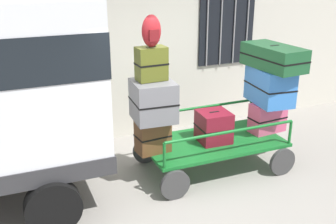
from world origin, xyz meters
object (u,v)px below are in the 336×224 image
object	(u,v)px
suitcase_left_bottom	(153,135)
suitcase_center_middle	(270,86)
suitcase_center_top	(274,57)
suitcase_midleft_bottom	(214,127)
backpack	(151,31)
luggage_cart	(213,146)
suitcase_center_bottom	(268,117)
suitcase_left_top	(151,64)
suitcase_left_middle	(153,101)

from	to	relation	value
suitcase_left_bottom	suitcase_center_middle	size ratio (longest dim) A/B	0.62
suitcase_left_bottom	suitcase_center_top	distance (m)	2.29
suitcase_midleft_bottom	suitcase_center_top	size ratio (longest dim) A/B	0.46
suitcase_left_bottom	backpack	xyz separation A→B (m)	(-0.01, -0.04, 1.55)
luggage_cart	suitcase_center_middle	size ratio (longest dim) A/B	2.68
suitcase_center_middle	suitcase_center_bottom	bearing A→B (deg)	-90.00
luggage_cart	suitcase_midleft_bottom	bearing A→B (deg)	-90.00
suitcase_center_top	backpack	bearing A→B (deg)	-179.55
suitcase_midleft_bottom	suitcase_center_middle	world-z (taller)	suitcase_center_middle
suitcase_midleft_bottom	suitcase_center_top	xyz separation A→B (m)	(1.02, -0.01, 1.03)
luggage_cart	suitcase_center_bottom	size ratio (longest dim) A/B	3.64
suitcase_center_middle	backpack	world-z (taller)	backpack
suitcase_midleft_bottom	suitcase_center_bottom	xyz separation A→B (m)	(1.02, 0.00, 0.00)
luggage_cart	suitcase_left_top	world-z (taller)	suitcase_left_top
luggage_cart	suitcase_left_bottom	xyz separation A→B (m)	(-1.02, 0.00, 0.35)
suitcase_left_bottom	suitcase_midleft_bottom	distance (m)	1.02
suitcase_left_middle	suitcase_midleft_bottom	distance (m)	1.17
luggage_cart	suitcase_left_middle	xyz separation A→B (m)	(-1.02, -0.03, 0.91)
suitcase_center_bottom	suitcase_center_middle	size ratio (longest dim) A/B	0.74
suitcase_left_top	suitcase_center_bottom	size ratio (longest dim) A/B	0.76
suitcase_left_bottom	suitcase_center_top	xyz separation A→B (m)	(2.05, -0.02, 1.02)
suitcase_midleft_bottom	suitcase_center_bottom	bearing A→B (deg)	0.21
luggage_cart	suitcase_midleft_bottom	distance (m)	0.34
suitcase_left_middle	suitcase_center_middle	xyz separation A→B (m)	(2.05, 0.04, -0.02)
suitcase_left_bottom	suitcase_center_bottom	world-z (taller)	suitcase_left_bottom
suitcase_left_top	suitcase_center_bottom	xyz separation A→B (m)	(2.05, -0.03, -1.10)
suitcase_center_middle	backpack	distance (m)	2.30
suitcase_left_middle	suitcase_center_top	world-z (taller)	suitcase_center_top
suitcase_left_bottom	suitcase_left_top	world-z (taller)	suitcase_left_top
suitcase_center_bottom	suitcase_center_middle	world-z (taller)	suitcase_center_middle
suitcase_left_bottom	suitcase_midleft_bottom	world-z (taller)	suitcase_left_bottom
luggage_cart	backpack	size ratio (longest dim) A/B	5.22
suitcase_midleft_bottom	suitcase_center_top	bearing A→B (deg)	-0.53
luggage_cart	backpack	xyz separation A→B (m)	(-1.04, -0.04, 1.91)
suitcase_left_top	backpack	bearing A→B (deg)	-101.50
suitcase_left_top	suitcase_left_bottom	bearing A→B (deg)	-90.00
suitcase_left_middle	suitcase_center_top	bearing A→B (deg)	0.42
suitcase_center_top	suitcase_left_top	bearing A→B (deg)	178.85
suitcase_center_bottom	backpack	bearing A→B (deg)	-179.18
luggage_cart	suitcase_left_middle	size ratio (longest dim) A/B	3.52
suitcase_center_top	backpack	xyz separation A→B (m)	(-2.06, -0.02, 0.54)
luggage_cart	suitcase_left_top	bearing A→B (deg)	178.81
suitcase_left_middle	suitcase_left_top	bearing A→B (deg)	90.00
backpack	suitcase_midleft_bottom	bearing A→B (deg)	1.42
suitcase_center_bottom	backpack	distance (m)	2.59
suitcase_midleft_bottom	suitcase_center_bottom	distance (m)	1.02
suitcase_center_middle	luggage_cart	bearing A→B (deg)	-179.47
luggage_cart	suitcase_center_middle	bearing A→B (deg)	0.53
suitcase_left_middle	suitcase_left_top	world-z (taller)	suitcase_left_top
suitcase_left_middle	suitcase_left_top	xyz separation A→B (m)	(0.00, 0.06, 0.53)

